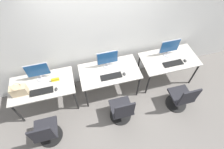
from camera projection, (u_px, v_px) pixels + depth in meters
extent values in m
plane|color=slate|center=(114.00, 102.00, 4.16)|extent=(20.00, 20.00, 0.00)
cube|color=silver|center=(103.00, 33.00, 3.55)|extent=(12.00, 0.05, 2.80)
cube|color=#BCB7AD|center=(42.00, 85.00, 3.57)|extent=(1.30, 0.72, 0.02)
cylinder|color=black|center=(18.00, 114.00, 3.59)|extent=(0.04, 0.04, 0.72)
cylinder|color=black|center=(76.00, 101.00, 3.78)|extent=(0.04, 0.04, 0.72)
cylinder|color=black|center=(20.00, 89.00, 3.96)|extent=(0.04, 0.04, 0.72)
cylinder|color=black|center=(73.00, 78.00, 4.14)|extent=(0.04, 0.04, 0.72)
cylinder|color=#B2B2B7|center=(41.00, 78.00, 3.67)|extent=(0.20, 0.20, 0.01)
cylinder|color=#B2B2B7|center=(41.00, 76.00, 3.63)|extent=(0.04, 0.04, 0.09)
cube|color=#B2B2B7|center=(37.00, 70.00, 3.47)|extent=(0.46, 0.01, 0.34)
cube|color=navy|center=(37.00, 70.00, 3.47)|extent=(0.44, 0.01, 0.31)
cube|color=black|center=(42.00, 92.00, 3.46)|extent=(0.45, 0.15, 0.02)
ellipsoid|color=#333333|center=(56.00, 89.00, 3.48)|extent=(0.06, 0.09, 0.03)
cylinder|color=black|center=(51.00, 136.00, 3.66)|extent=(0.48, 0.48, 0.03)
cylinder|color=black|center=(49.00, 133.00, 3.52)|extent=(0.04, 0.04, 0.34)
cube|color=#232328|center=(46.00, 129.00, 3.36)|extent=(0.44, 0.44, 0.05)
cube|color=#232328|center=(42.00, 135.00, 3.05)|extent=(0.40, 0.04, 0.44)
cube|color=#BCB7AD|center=(109.00, 71.00, 3.80)|extent=(1.30, 0.72, 0.02)
cylinder|color=black|center=(87.00, 98.00, 3.82)|extent=(0.04, 0.04, 0.72)
cylinder|color=black|center=(138.00, 87.00, 4.00)|extent=(0.04, 0.04, 0.72)
cylinder|color=black|center=(82.00, 76.00, 4.18)|extent=(0.04, 0.04, 0.72)
cylinder|color=black|center=(130.00, 67.00, 4.37)|extent=(0.04, 0.04, 0.72)
cylinder|color=#B2B2B7|center=(108.00, 66.00, 3.87)|extent=(0.20, 0.20, 0.01)
cylinder|color=#B2B2B7|center=(108.00, 64.00, 3.83)|extent=(0.04, 0.04, 0.09)
cube|color=#B2B2B7|center=(107.00, 58.00, 3.68)|extent=(0.46, 0.01, 0.34)
cube|color=navy|center=(108.00, 58.00, 3.67)|extent=(0.44, 0.01, 0.31)
cube|color=black|center=(111.00, 76.00, 3.69)|extent=(0.45, 0.15, 0.02)
ellipsoid|color=#333333|center=(124.00, 74.00, 3.72)|extent=(0.06, 0.09, 0.03)
cylinder|color=black|center=(120.00, 115.00, 3.94)|extent=(0.48, 0.48, 0.03)
cylinder|color=black|center=(121.00, 111.00, 3.80)|extent=(0.04, 0.04, 0.34)
cube|color=#232328|center=(121.00, 107.00, 3.64)|extent=(0.44, 0.44, 0.05)
cube|color=#232328|center=(125.00, 111.00, 3.33)|extent=(0.40, 0.04, 0.44)
cube|color=#BCB7AD|center=(170.00, 59.00, 4.02)|extent=(1.30, 0.72, 0.02)
cylinder|color=black|center=(148.00, 84.00, 4.04)|extent=(0.04, 0.04, 0.72)
cylinder|color=black|center=(194.00, 74.00, 4.22)|extent=(0.04, 0.04, 0.72)
cylinder|color=black|center=(139.00, 65.00, 4.40)|extent=(0.04, 0.04, 0.72)
cylinder|color=black|center=(181.00, 56.00, 4.59)|extent=(0.04, 0.04, 0.72)
cylinder|color=#B2B2B7|center=(167.00, 54.00, 4.09)|extent=(0.20, 0.20, 0.01)
cylinder|color=#B2B2B7|center=(168.00, 53.00, 4.05)|extent=(0.04, 0.04, 0.09)
cube|color=#B2B2B7|center=(170.00, 46.00, 3.89)|extent=(0.46, 0.01, 0.34)
cube|color=navy|center=(170.00, 46.00, 3.89)|extent=(0.44, 0.01, 0.31)
cube|color=black|center=(173.00, 63.00, 3.91)|extent=(0.45, 0.15, 0.02)
ellipsoid|color=#333333|center=(185.00, 61.00, 3.95)|extent=(0.06, 0.09, 0.03)
cylinder|color=black|center=(176.00, 103.00, 4.13)|extent=(0.48, 0.48, 0.03)
cylinder|color=black|center=(178.00, 99.00, 3.98)|extent=(0.04, 0.04, 0.34)
cube|color=#232328|center=(181.00, 95.00, 3.82)|extent=(0.44, 0.44, 0.05)
cube|color=#232328|center=(189.00, 97.00, 3.51)|extent=(0.40, 0.04, 0.44)
cube|color=tan|center=(19.00, 91.00, 3.35)|extent=(0.30, 0.14, 0.22)
torus|color=tan|center=(16.00, 87.00, 3.25)|extent=(0.18, 0.18, 0.01)
cube|color=yellow|center=(55.00, 80.00, 3.60)|extent=(0.16, 0.03, 0.08)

